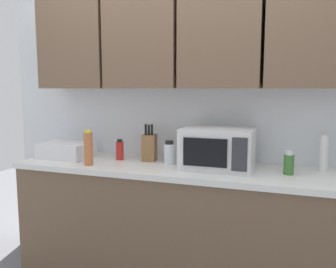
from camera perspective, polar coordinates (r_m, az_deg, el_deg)
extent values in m
cube|color=white|center=(2.78, 3.36, 4.32)|extent=(3.21, 0.06, 2.60)
cube|color=brown|center=(3.00, -14.32, 14.39)|extent=(0.56, 0.33, 0.75)
cube|color=brown|center=(2.72, -3.74, 15.32)|extent=(0.56, 0.33, 0.75)
cube|color=brown|center=(2.56, 8.75, 15.77)|extent=(0.56, 0.33, 0.75)
cube|color=brown|center=(2.52, 22.32, 15.45)|extent=(0.56, 0.33, 0.75)
cube|color=brown|center=(2.67, 1.19, -15.08)|extent=(2.31, 0.60, 0.86)
cube|color=white|center=(2.53, 1.22, -5.62)|extent=(2.34, 0.63, 0.04)
cube|color=silver|center=(2.44, 8.11, -2.31)|extent=(0.48, 0.36, 0.28)
cube|color=black|center=(2.28, 6.01, -3.00)|extent=(0.29, 0.01, 0.18)
cube|color=#2D2D33|center=(2.24, 11.54, -3.29)|extent=(0.10, 0.01, 0.21)
cube|color=silver|center=(2.92, -16.15, -2.52)|extent=(0.38, 0.30, 0.12)
cube|color=brown|center=(2.69, -3.03, -2.23)|extent=(0.12, 0.14, 0.20)
cylinder|color=black|center=(2.67, -3.63, 0.75)|extent=(0.02, 0.02, 0.08)
cylinder|color=black|center=(2.66, -3.14, 0.68)|extent=(0.02, 0.02, 0.08)
cylinder|color=black|center=(2.65, -2.64, 0.71)|extent=(0.02, 0.02, 0.08)
cylinder|color=silver|center=(2.56, 0.22, -3.27)|extent=(0.08, 0.08, 0.15)
cylinder|color=black|center=(2.55, 0.22, -1.36)|extent=(0.06, 0.06, 0.02)
cylinder|color=white|center=(2.55, 23.98, -2.94)|extent=(0.06, 0.06, 0.24)
cylinder|color=silver|center=(2.53, 24.13, -0.09)|extent=(0.04, 0.04, 0.02)
cylinder|color=red|center=(2.74, -7.83, -2.71)|extent=(0.06, 0.06, 0.14)
cylinder|color=black|center=(2.73, -7.86, -1.05)|extent=(0.04, 0.04, 0.02)
cylinder|color=#386B2D|center=(2.39, 19.04, -4.73)|extent=(0.07, 0.07, 0.13)
cylinder|color=silver|center=(2.37, 19.11, -2.91)|extent=(0.05, 0.05, 0.03)
cylinder|color=#BC6638|center=(2.58, -12.81, -2.38)|extent=(0.06, 0.06, 0.24)
cylinder|color=yellow|center=(2.57, -12.89, 0.44)|extent=(0.05, 0.05, 0.02)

